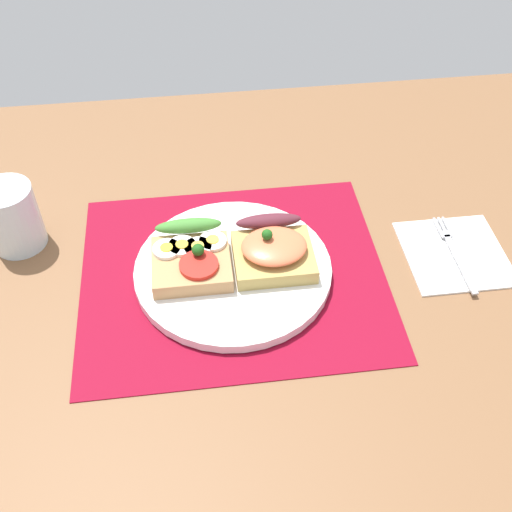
{
  "coord_description": "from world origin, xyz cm",
  "views": [
    {
      "loc": [
        -3.94,
        -54.96,
        59.79
      ],
      "look_at": [
        3.0,
        0.0,
        3.14
      ],
      "focal_mm": 43.62,
      "sensor_mm": 36.0,
      "label": 1
    }
  ],
  "objects_px": {
    "sandwich_salmon": "(273,250)",
    "napkin": "(455,254)",
    "plate": "(233,270)",
    "drinking_glass": "(12,217)",
    "fork": "(454,251)",
    "sandwich_egg_tomato": "(191,257)"
  },
  "relations": [
    {
      "from": "plate",
      "to": "sandwich_egg_tomato",
      "type": "relative_size",
      "value": 2.4
    },
    {
      "from": "plate",
      "to": "napkin",
      "type": "xyz_separation_m",
      "value": [
        0.3,
        -0.0,
        -0.01
      ]
    },
    {
      "from": "napkin",
      "to": "fork",
      "type": "xyz_separation_m",
      "value": [
        -0.0,
        0.0,
        0.0
      ]
    },
    {
      "from": "sandwich_salmon",
      "to": "fork",
      "type": "height_order",
      "value": "sandwich_salmon"
    },
    {
      "from": "sandwich_salmon",
      "to": "drinking_glass",
      "type": "relative_size",
      "value": 1.12
    },
    {
      "from": "plate",
      "to": "fork",
      "type": "height_order",
      "value": "plate"
    },
    {
      "from": "plate",
      "to": "drinking_glass",
      "type": "height_order",
      "value": "drinking_glass"
    },
    {
      "from": "plate",
      "to": "napkin",
      "type": "bearing_deg",
      "value": -0.53
    },
    {
      "from": "sandwich_salmon",
      "to": "fork",
      "type": "relative_size",
      "value": 0.72
    },
    {
      "from": "sandwich_egg_tomato",
      "to": "sandwich_salmon",
      "type": "xyz_separation_m",
      "value": [
        0.1,
        -0.0,
        0.0
      ]
    },
    {
      "from": "sandwich_salmon",
      "to": "napkin",
      "type": "xyz_separation_m",
      "value": [
        0.25,
        -0.01,
        -0.03
      ]
    },
    {
      "from": "fork",
      "to": "plate",
      "type": "bearing_deg",
      "value": 179.79
    },
    {
      "from": "napkin",
      "to": "drinking_glass",
      "type": "bearing_deg",
      "value": 170.24
    },
    {
      "from": "sandwich_egg_tomato",
      "to": "fork",
      "type": "xyz_separation_m",
      "value": [
        0.35,
        -0.01,
        -0.02
      ]
    },
    {
      "from": "plate",
      "to": "sandwich_salmon",
      "type": "xyz_separation_m",
      "value": [
        0.05,
        0.0,
        0.03
      ]
    },
    {
      "from": "napkin",
      "to": "plate",
      "type": "bearing_deg",
      "value": 179.47
    },
    {
      "from": "plate",
      "to": "drinking_glass",
      "type": "relative_size",
      "value": 2.76
    },
    {
      "from": "sandwich_salmon",
      "to": "sandwich_egg_tomato",
      "type": "bearing_deg",
      "value": 177.42
    },
    {
      "from": "plate",
      "to": "sandwich_salmon",
      "type": "bearing_deg",
      "value": 4.2
    },
    {
      "from": "sandwich_egg_tomato",
      "to": "napkin",
      "type": "bearing_deg",
      "value": -1.85
    },
    {
      "from": "sandwich_salmon",
      "to": "fork",
      "type": "bearing_deg",
      "value": -1.16
    },
    {
      "from": "fork",
      "to": "sandwich_egg_tomato",
      "type": "bearing_deg",
      "value": 178.42
    }
  ]
}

